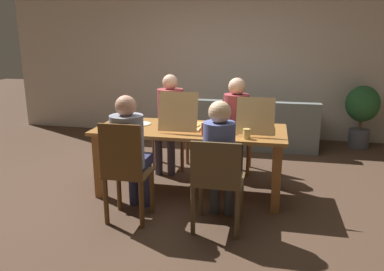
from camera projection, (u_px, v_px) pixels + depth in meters
name	position (u px, v px, depth m)	size (l,w,h in m)	color
ground_plane	(190.00, 192.00, 4.42)	(20.00, 20.00, 0.00)	#4A3426
back_wall	(223.00, 62.00, 6.67)	(7.86, 0.12, 2.62)	beige
dining_table	(190.00, 138.00, 4.26)	(2.10, 0.86, 0.76)	#9C6630
chair_0	(125.00, 171.00, 3.57)	(0.42, 0.38, 1.00)	brown
person_0	(130.00, 147.00, 3.66)	(0.31, 0.52, 1.23)	#2C2D4C
chair_1	(217.00, 181.00, 3.41)	(0.46, 0.45, 0.88)	brown
person_1	(220.00, 153.00, 3.50)	(0.29, 0.47, 1.20)	#36383D
chair_2	(172.00, 130.00, 5.20)	(0.45, 0.39, 0.94)	brown
person_2	(170.00, 114.00, 5.02)	(0.34, 0.53, 1.26)	#433F4E
chair_3	(236.00, 132.00, 5.07)	(0.43, 0.42, 0.94)	brown
person_3	(236.00, 118.00, 4.87)	(0.33, 0.54, 1.24)	#363237
pizza_box_0	(256.00, 126.00, 4.08)	(0.38, 0.49, 0.39)	tan
pizza_box_1	(183.00, 123.00, 4.22)	(0.42, 0.52, 0.43)	tan
plate_0	(219.00, 124.00, 4.40)	(0.23, 0.23, 0.03)	white
plate_1	(132.00, 130.00, 4.13)	(0.20, 0.20, 0.03)	white
plate_2	(140.00, 124.00, 4.41)	(0.25, 0.25, 0.01)	white
plate_3	(124.00, 119.00, 4.65)	(0.23, 0.23, 0.01)	white
drinking_glass_0	(226.00, 127.00, 4.01)	(0.07, 0.07, 0.13)	#B35230
drinking_glass_1	(205.00, 129.00, 3.94)	(0.07, 0.07, 0.12)	#B44832
drinking_glass_2	(247.00, 134.00, 3.79)	(0.07, 0.07, 0.10)	#E2C365
couch	(257.00, 129.00, 6.22)	(1.88, 0.91, 0.78)	slate
potted_plant	(362.00, 110.00, 6.02)	(0.51, 0.51, 1.00)	#535560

